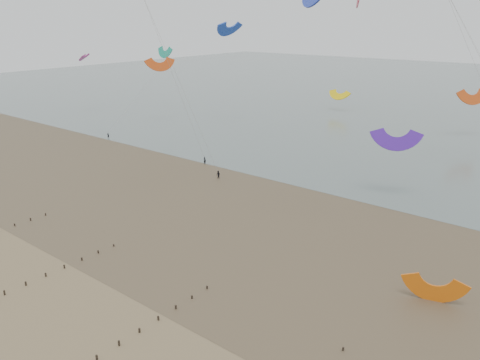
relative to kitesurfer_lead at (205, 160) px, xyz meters
name	(u,v)px	position (x,y,z in m)	size (l,w,h in m)	color
ground	(104,325)	(30.70, -49.83, -0.84)	(500.00, 500.00, 0.00)	brown
sea_and_shore	(261,215)	(26.62, -15.43, -0.83)	(500.00, 665.00, 0.03)	#475654
kitesurfer_lead	(205,160)	(0.00, 0.00, 0.00)	(0.61, 0.40, 1.67)	black
grounded_kite	(432,301)	(56.96, -23.51, -0.84)	(6.15, 3.22, 4.68)	orange
kites_airborne	(387,63)	(25.35, 36.99, 20.12)	(229.99, 103.68, 41.45)	#DD4B14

